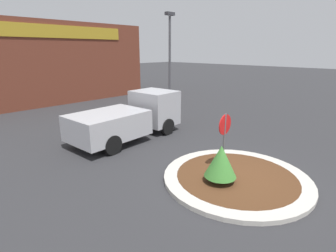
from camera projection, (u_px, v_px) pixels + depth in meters
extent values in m
plane|color=#2D2D30|center=(236.00, 180.00, 8.63)|extent=(120.00, 120.00, 0.00)
cylinder|color=#BCB7AD|center=(236.00, 178.00, 8.61)|extent=(4.75, 4.75, 0.14)
cylinder|color=#4C2D19|center=(236.00, 178.00, 8.61)|extent=(3.89, 3.89, 0.14)
cylinder|color=#4C4C51|center=(224.00, 143.00, 9.00)|extent=(0.07, 0.07, 2.07)
cylinder|color=#B71414|center=(225.00, 125.00, 8.81)|extent=(0.71, 0.03, 0.71)
cylinder|color=brown|center=(220.00, 179.00, 8.20)|extent=(0.08, 0.08, 0.19)
cone|color=#3D7F33|center=(221.00, 161.00, 8.03)|extent=(1.00, 1.00, 1.00)
cube|color=#B2B2B7|center=(155.00, 107.00, 13.63)|extent=(1.87, 2.20, 1.71)
cube|color=#B2B2B7|center=(108.00, 125.00, 11.54)|extent=(3.42, 2.39, 1.10)
cube|color=black|center=(162.00, 100.00, 13.99)|extent=(0.14, 1.89, 0.60)
cylinder|color=black|center=(139.00, 120.00, 14.38)|extent=(0.83, 0.29, 0.82)
cylinder|color=black|center=(167.00, 127.00, 13.10)|extent=(0.83, 0.29, 0.82)
cylinder|color=black|center=(84.00, 135.00, 11.89)|extent=(0.83, 0.29, 0.82)
cylinder|color=black|center=(112.00, 145.00, 10.61)|extent=(0.83, 0.29, 0.82)
cube|color=brown|center=(41.00, 63.00, 21.38)|extent=(16.00, 6.00, 6.18)
cube|color=#B28E23|center=(54.00, 31.00, 18.73)|extent=(11.20, 0.08, 0.90)
cylinder|color=#4C4C51|center=(170.00, 65.00, 18.09)|extent=(0.16, 0.16, 6.23)
cube|color=#38383D|center=(170.00, 14.00, 17.17)|extent=(0.70, 0.30, 0.20)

